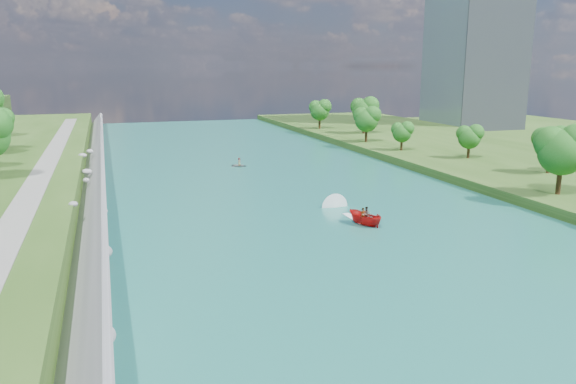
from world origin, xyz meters
name	(u,v)px	position (x,y,z in m)	size (l,w,h in m)	color
ground	(352,244)	(0.00, 0.00, 0.00)	(260.00, 260.00, 0.00)	#2D5119
river_water	(291,201)	(0.00, 20.00, 0.05)	(55.00, 240.00, 0.10)	#1B675A
riprap_bank	(92,206)	(-25.83, 18.49, 1.78)	(4.82, 236.00, 4.26)	slate
riverside_path	(31,193)	(-32.50, 20.00, 3.55)	(3.00, 200.00, 0.10)	gray
office_tower	(476,25)	(82.50, 95.00, 30.00)	(22.00, 22.00, 60.00)	gray
trees_east	(515,142)	(37.14, 20.88, 6.50)	(16.33, 139.62, 11.52)	#1C5316
motorboat	(360,216)	(4.29, 7.17, 0.88)	(3.60, 19.22, 2.18)	red
raft	(239,165)	(-0.61, 48.44, 0.47)	(3.57, 3.49, 1.65)	#909398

